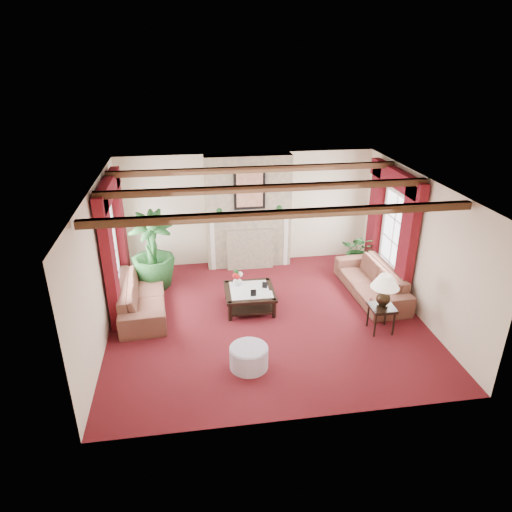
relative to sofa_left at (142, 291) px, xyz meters
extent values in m
plane|color=#490D13|center=(2.42, -0.69, -0.43)|extent=(6.00, 6.00, 0.00)
plane|color=white|center=(2.42, -0.69, 2.27)|extent=(6.00, 6.00, 0.00)
cube|color=beige|center=(2.42, 2.06, 0.92)|extent=(6.00, 0.02, 2.70)
cube|color=beige|center=(-0.58, -0.69, 0.92)|extent=(0.02, 5.50, 2.70)
cube|color=beige|center=(5.42, -0.69, 0.92)|extent=(0.02, 5.50, 2.70)
imported|color=#330E15|center=(0.00, 0.00, 0.00)|extent=(2.30, 0.94, 0.87)
imported|color=#330E15|center=(4.81, -0.08, 0.00)|extent=(2.27, 0.84, 0.87)
imported|color=black|center=(0.19, 1.03, 0.04)|extent=(1.11, 1.80, 0.96)
imported|color=black|center=(5.00, 1.21, -0.08)|extent=(1.61, 1.62, 0.70)
cylinder|color=#A9A0B6|center=(1.87, -2.15, -0.25)|extent=(0.64, 0.64, 0.38)
imported|color=silver|center=(1.93, 0.02, 0.07)|extent=(0.31, 0.31, 0.19)
imported|color=black|center=(2.36, -0.51, 0.12)|extent=(0.21, 0.04, 0.29)
camera|label=1|loc=(1.06, -8.29, 4.38)|focal=32.00mm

